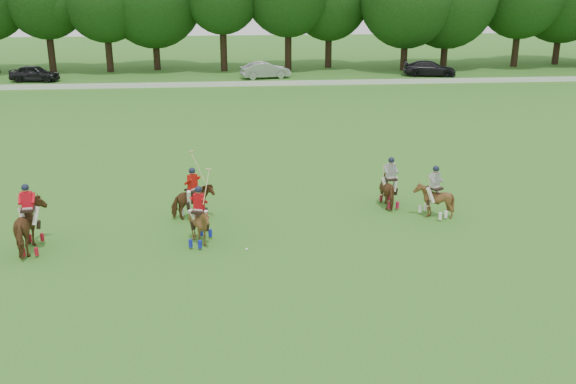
{
  "coord_description": "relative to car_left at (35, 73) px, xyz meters",
  "views": [
    {
      "loc": [
        0.22,
        -19.07,
        9.28
      ],
      "look_at": [
        2.43,
        4.2,
        1.4
      ],
      "focal_mm": 40.0,
      "sensor_mm": 36.0,
      "label": 1
    }
  ],
  "objects": [
    {
      "name": "ground",
      "position": [
        17.49,
        -42.5,
        -0.76
      ],
      "size": [
        180.0,
        180.0,
        0.0
      ],
      "primitive_type": "plane",
      "color": "#2D6E1F",
      "rests_on": "ground"
    },
    {
      "name": "polo_stripe_a",
      "position": [
        24.41,
        -36.43,
        0.0
      ],
      "size": [
        1.07,
        1.76,
        2.15
      ],
      "color": "#512E15",
      "rests_on": "ground"
    },
    {
      "name": "car_mid",
      "position": [
        21.38,
        0.0,
        0.01
      ],
      "size": [
        4.91,
        2.54,
        1.54
      ],
      "primitive_type": "imported",
      "rotation": [
        0.0,
        0.0,
        1.77
      ],
      "color": "#A1A2A7",
      "rests_on": "ground"
    },
    {
      "name": "car_left",
      "position": [
        0.0,
        0.0,
        0.0
      ],
      "size": [
        4.63,
        2.31,
        1.52
      ],
      "primitive_type": "imported",
      "rotation": [
        0.0,
        0.0,
        1.45
      ],
      "color": "black",
      "rests_on": "ground"
    },
    {
      "name": "polo_stripe_b",
      "position": [
        25.87,
        -37.86,
        0.0
      ],
      "size": [
        1.66,
        1.71,
        2.15
      ],
      "color": "#512E15",
      "rests_on": "ground"
    },
    {
      "name": "polo_red_b",
      "position": [
        16.23,
        -37.19,
        -0.01
      ],
      "size": [
        1.85,
        1.84,
        2.69
      ],
      "color": "#512E15",
      "rests_on": "ground"
    },
    {
      "name": "car_right",
      "position": [
        37.46,
        0.0,
        -0.02
      ],
      "size": [
        5.35,
        2.97,
        1.47
      ],
      "primitive_type": "imported",
      "rotation": [
        0.0,
        0.0,
        1.38
      ],
      "color": "black",
      "rests_on": "ground"
    },
    {
      "name": "polo_red_a",
      "position": [
        10.65,
        -39.8,
        0.16
      ],
      "size": [
        1.36,
        2.22,
        2.48
      ],
      "color": "#512E15",
      "rests_on": "ground"
    },
    {
      "name": "polo_ball",
      "position": [
        18.22,
        -40.52,
        -0.71
      ],
      "size": [
        0.09,
        0.09,
        0.09
      ],
      "primitive_type": "sphere",
      "color": "white",
      "rests_on": "ground"
    },
    {
      "name": "polo_red_c",
      "position": [
        16.57,
        -39.76,
        0.02
      ],
      "size": [
        1.56,
        1.66,
        2.75
      ],
      "color": "#512E15",
      "rests_on": "ground"
    },
    {
      "name": "boundary_rail",
      "position": [
        17.49,
        -4.5,
        -0.54
      ],
      "size": [
        120.0,
        0.1,
        0.44
      ],
      "primitive_type": "cube",
      "color": "white",
      "rests_on": "ground"
    }
  ]
}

